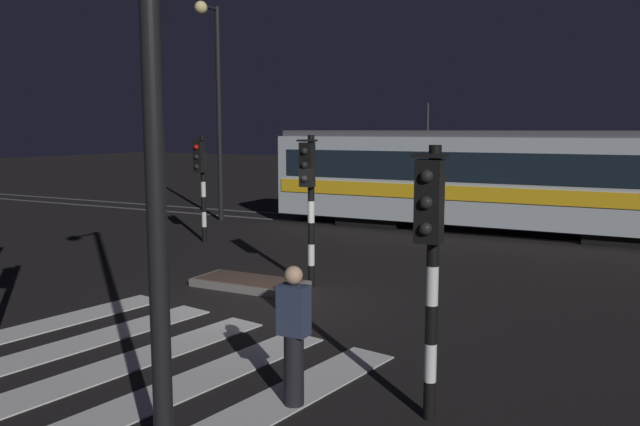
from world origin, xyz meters
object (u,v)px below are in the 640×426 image
Objects in this scene: traffic_light_median_centre at (309,188)px; traffic_light_corner_near_right at (431,243)px; traffic_light_corner_far_left at (201,173)px; pedestrian_waiting_at_kerb at (294,335)px; tram at (491,178)px; street_lamp_trackside_left at (214,87)px.

traffic_light_corner_near_right is (4.15, -4.83, -0.04)m from traffic_light_median_centre.
traffic_light_median_centre is 6.29m from traffic_light_corner_far_left.
traffic_light_corner_near_right reaches higher than pedestrian_waiting_at_kerb.
traffic_light_corner_near_right is at bearing -79.92° from tram.
street_lamp_trackside_left is at bearing -168.21° from tram.
traffic_light_corner_near_right is 14.04m from tram.
traffic_light_corner_far_left is 9.07m from tram.
traffic_light_corner_near_right is at bearing 12.08° from pedestrian_waiting_at_kerb.
traffic_light_corner_far_left is 1.82× the size of pedestrian_waiting_at_kerb.
pedestrian_waiting_at_kerb is (-1.54, -0.33, -1.18)m from traffic_light_corner_near_right.
tram is at bearing 93.71° from pedestrian_waiting_at_kerb.
traffic_light_median_centre is 0.42× the size of street_lamp_trackside_left.
tram reaches higher than traffic_light_median_centre.
traffic_light_median_centre is at bearing -31.57° from traffic_light_corner_far_left.
traffic_light_corner_near_right is 16.94m from street_lamp_trackside_left.
traffic_light_corner_near_right is 0.22× the size of tram.
traffic_light_median_centre reaches higher than pedestrian_waiting_at_kerb.
street_lamp_trackside_left reaches higher than tram.
street_lamp_trackside_left is at bearing 137.28° from traffic_light_median_centre.
tram reaches higher than traffic_light_corner_near_right.
tram is at bearing 11.79° from street_lamp_trackside_left.
street_lamp_trackside_left reaches higher than traffic_light_corner_near_right.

